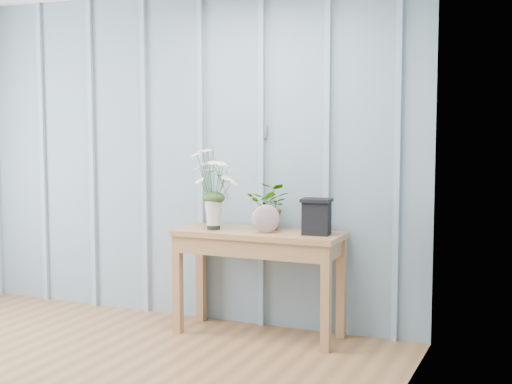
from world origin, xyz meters
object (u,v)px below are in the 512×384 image
at_px(sideboard, 259,247).
at_px(felt_disc_vessel, 266,219).
at_px(daisy_vase, 213,178).
at_px(carved_box, 317,216).

relative_size(sideboard, felt_disc_vessel, 6.06).
bearing_deg(felt_disc_vessel, daisy_vase, 144.14).
xyz_separation_m(sideboard, carved_box, (0.43, -0.01, 0.24)).
bearing_deg(carved_box, daisy_vase, -175.63).
distance_m(daisy_vase, carved_box, 0.79).
bearing_deg(daisy_vase, felt_disc_vessel, -2.45).
bearing_deg(sideboard, felt_disc_vessel, -43.04).
bearing_deg(sideboard, daisy_vase, -168.88).
bearing_deg(carved_box, sideboard, 179.17).
distance_m(sideboard, daisy_vase, 0.59).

